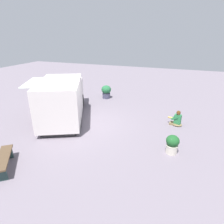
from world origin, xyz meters
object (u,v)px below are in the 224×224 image
(person_customer, at_px, (177,120))
(planter_flowering_far, at_px, (172,144))
(plaza_bench, at_px, (4,160))
(planter_flowering_near, at_px, (106,91))
(food_truck, at_px, (63,99))

(person_customer, xyz_separation_m, planter_flowering_far, (-2.73, 0.04, 0.10))
(plaza_bench, bearing_deg, planter_flowering_near, -1.96)
(planter_flowering_far, bearing_deg, person_customer, -0.76)
(planter_flowering_near, relative_size, plaza_bench, 0.64)
(plaza_bench, bearing_deg, food_truck, 7.47)
(planter_flowering_far, relative_size, plaza_bench, 0.53)
(food_truck, height_order, person_customer, food_truck)
(food_truck, distance_m, plaza_bench, 4.75)
(person_customer, height_order, planter_flowering_far, person_customer)
(food_truck, bearing_deg, plaza_bench, -172.53)
(planter_flowering_near, bearing_deg, person_customer, -119.70)
(food_truck, relative_size, planter_flowering_near, 5.85)
(planter_flowering_near, bearing_deg, planter_flowering_far, -137.76)
(food_truck, distance_m, planter_flowering_far, 6.33)
(planter_flowering_far, xyz_separation_m, plaza_bench, (-3.10, 5.49, -0.05))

